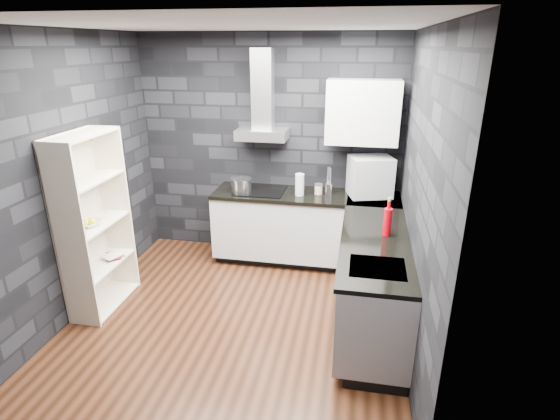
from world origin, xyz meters
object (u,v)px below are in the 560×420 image
(pot, at_px, (241,185))
(storage_jar, at_px, (318,189))
(utensil_crock, at_px, (328,189))
(bookshelf, at_px, (95,224))
(fruit_bowl, at_px, (90,223))
(glass_vase, at_px, (300,185))
(red_bottle, at_px, (387,222))
(appliance_garage, at_px, (370,177))

(pot, xyz_separation_m, storage_jar, (0.91, 0.10, -0.03))
(utensil_crock, xyz_separation_m, bookshelf, (-2.18, -1.38, -0.06))
(storage_jar, bearing_deg, fruit_bowl, -145.85)
(pot, height_order, glass_vase, glass_vase)
(storage_jar, height_order, fruit_bowl, storage_jar)
(pot, distance_m, storage_jar, 0.92)
(glass_vase, bearing_deg, bookshelf, -146.00)
(glass_vase, distance_m, red_bottle, 1.37)
(pot, relative_size, red_bottle, 0.93)
(pot, height_order, bookshelf, bookshelf)
(utensil_crock, relative_size, bookshelf, 0.06)
(storage_jar, bearing_deg, appliance_garage, 5.89)
(utensil_crock, bearing_deg, pot, -171.95)
(appliance_garage, height_order, red_bottle, appliance_garage)
(utensil_crock, height_order, bookshelf, bookshelf)
(storage_jar, bearing_deg, red_bottle, -55.00)
(storage_jar, distance_m, utensil_crock, 0.12)
(appliance_garage, relative_size, fruit_bowl, 2.27)
(pot, relative_size, fruit_bowl, 1.17)
(pot, height_order, fruit_bowl, pot)
(red_bottle, bearing_deg, storage_jar, 125.00)
(pot, distance_m, fruit_bowl, 1.74)
(appliance_garage, distance_m, red_bottle, 1.14)
(utensil_crock, xyz_separation_m, red_bottle, (0.63, -1.11, 0.07))
(appliance_garage, relative_size, red_bottle, 1.80)
(glass_vase, relative_size, red_bottle, 0.99)
(red_bottle, distance_m, bookshelf, 2.83)
(utensil_crock, bearing_deg, appliance_garage, 1.80)
(fruit_bowl, bearing_deg, utensil_crock, 33.59)
(appliance_garage, distance_m, bookshelf, 3.01)
(bookshelf, bearing_deg, appliance_garage, 35.04)
(bookshelf, bearing_deg, fruit_bowl, -82.72)
(pot, distance_m, red_bottle, 1.92)
(red_bottle, xyz_separation_m, fruit_bowl, (-2.81, -0.34, -0.09))
(fruit_bowl, bearing_deg, pot, 48.43)
(glass_vase, distance_m, appliance_garage, 0.82)
(storage_jar, xyz_separation_m, red_bottle, (0.75, -1.06, 0.08))
(appliance_garage, bearing_deg, red_bottle, -98.81)
(glass_vase, height_order, appliance_garage, appliance_garage)
(pot, xyz_separation_m, fruit_bowl, (-1.16, -1.30, -0.05))
(appliance_garage, bearing_deg, bookshelf, -169.11)
(glass_vase, relative_size, appliance_garage, 0.55)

